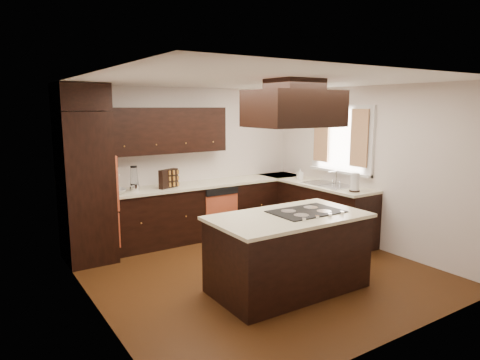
% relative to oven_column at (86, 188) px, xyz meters
% --- Properties ---
extents(floor, '(4.20, 4.20, 0.02)m').
position_rel_oven_column_xyz_m(floor, '(1.78, -1.71, -1.07)').
color(floor, '#502C11').
rests_on(floor, ground).
extents(ceiling, '(4.20, 4.20, 0.02)m').
position_rel_oven_column_xyz_m(ceiling, '(1.78, -1.71, 1.45)').
color(ceiling, white).
rests_on(ceiling, ground).
extents(wall_back, '(4.20, 0.02, 2.50)m').
position_rel_oven_column_xyz_m(wall_back, '(1.78, 0.40, 0.19)').
color(wall_back, beige).
rests_on(wall_back, ground).
extents(wall_front, '(4.20, 0.02, 2.50)m').
position_rel_oven_column_xyz_m(wall_front, '(1.78, -3.81, 0.19)').
color(wall_front, beige).
rests_on(wall_front, ground).
extents(wall_left, '(0.02, 4.20, 2.50)m').
position_rel_oven_column_xyz_m(wall_left, '(-0.33, -1.71, 0.19)').
color(wall_left, beige).
rests_on(wall_left, ground).
extents(wall_right, '(0.02, 4.20, 2.50)m').
position_rel_oven_column_xyz_m(wall_right, '(3.88, -1.71, 0.19)').
color(wall_right, beige).
rests_on(wall_right, ground).
extents(oven_column, '(0.65, 0.75, 2.12)m').
position_rel_oven_column_xyz_m(oven_column, '(0.00, 0.00, 0.00)').
color(oven_column, black).
rests_on(oven_column, floor).
extents(wall_oven_face, '(0.05, 0.62, 0.78)m').
position_rel_oven_column_xyz_m(wall_oven_face, '(0.35, 0.00, 0.06)').
color(wall_oven_face, '#C95632').
rests_on(wall_oven_face, oven_column).
extents(base_cabinets_back, '(2.93, 0.60, 0.88)m').
position_rel_oven_column_xyz_m(base_cabinets_back, '(1.81, 0.09, -0.62)').
color(base_cabinets_back, black).
rests_on(base_cabinets_back, floor).
extents(base_cabinets_right, '(0.60, 2.40, 0.88)m').
position_rel_oven_column_xyz_m(base_cabinets_right, '(3.58, -0.80, -0.62)').
color(base_cabinets_right, black).
rests_on(base_cabinets_right, floor).
extents(countertop_back, '(2.93, 0.63, 0.04)m').
position_rel_oven_column_xyz_m(countertop_back, '(1.81, 0.08, -0.16)').
color(countertop_back, beige).
rests_on(countertop_back, base_cabinets_back).
extents(countertop_right, '(0.63, 2.40, 0.04)m').
position_rel_oven_column_xyz_m(countertop_right, '(3.56, -0.80, -0.16)').
color(countertop_right, beige).
rests_on(countertop_right, base_cabinets_right).
extents(upper_cabinets, '(2.00, 0.34, 0.72)m').
position_rel_oven_column_xyz_m(upper_cabinets, '(1.34, 0.23, 0.75)').
color(upper_cabinets, black).
rests_on(upper_cabinets, wall_back).
extents(dishwasher_front, '(0.60, 0.05, 0.72)m').
position_rel_oven_column_xyz_m(dishwasher_front, '(2.10, -0.20, -0.66)').
color(dishwasher_front, '#C95632').
rests_on(dishwasher_front, floor).
extents(window_frame, '(0.06, 1.32, 1.12)m').
position_rel_oven_column_xyz_m(window_frame, '(3.85, -1.16, 0.59)').
color(window_frame, silver).
rests_on(window_frame, wall_right).
extents(window_pane, '(0.00, 1.20, 1.00)m').
position_rel_oven_column_xyz_m(window_pane, '(3.87, -1.16, 0.59)').
color(window_pane, white).
rests_on(window_pane, wall_right).
extents(curtain_left, '(0.02, 0.34, 0.90)m').
position_rel_oven_column_xyz_m(curtain_left, '(3.79, -1.57, 0.64)').
color(curtain_left, beige).
rests_on(curtain_left, wall_right).
extents(curtain_right, '(0.02, 0.34, 0.90)m').
position_rel_oven_column_xyz_m(curtain_right, '(3.79, -0.74, 0.64)').
color(curtain_right, beige).
rests_on(curtain_right, wall_right).
extents(sink_rim, '(0.52, 0.84, 0.01)m').
position_rel_oven_column_xyz_m(sink_rim, '(3.58, -1.16, -0.14)').
color(sink_rim, silver).
rests_on(sink_rim, countertop_right).
extents(island, '(1.81, 1.00, 0.88)m').
position_rel_oven_column_xyz_m(island, '(1.75, -2.35, -0.62)').
color(island, black).
rests_on(island, floor).
extents(island_top, '(1.88, 1.06, 0.04)m').
position_rel_oven_column_xyz_m(island_top, '(1.75, -2.35, -0.16)').
color(island_top, beige).
rests_on(island_top, island).
extents(cooktop, '(0.86, 0.58, 0.01)m').
position_rel_oven_column_xyz_m(cooktop, '(2.02, -2.35, -0.13)').
color(cooktop, black).
rests_on(cooktop, island_top).
extents(range_hood, '(1.05, 0.72, 0.42)m').
position_rel_oven_column_xyz_m(range_hood, '(1.88, -2.25, 1.10)').
color(range_hood, black).
rests_on(range_hood, ceiling).
extents(hood_duct, '(0.55, 0.50, 0.13)m').
position_rel_oven_column_xyz_m(hood_duct, '(1.88, -2.25, 1.38)').
color(hood_duct, black).
rests_on(hood_duct, ceiling).
extents(blender_base, '(0.15, 0.15, 0.10)m').
position_rel_oven_column_xyz_m(blender_base, '(0.73, 0.07, -0.09)').
color(blender_base, silver).
rests_on(blender_base, countertop_back).
extents(blender_pitcher, '(0.13, 0.13, 0.26)m').
position_rel_oven_column_xyz_m(blender_pitcher, '(0.73, 0.07, 0.09)').
color(blender_pitcher, silver).
rests_on(blender_pitcher, blender_base).
extents(spice_rack, '(0.36, 0.22, 0.30)m').
position_rel_oven_column_xyz_m(spice_rack, '(1.27, 0.02, 0.01)').
color(spice_rack, black).
rests_on(spice_rack, countertop_back).
extents(mixing_bowl, '(0.29, 0.29, 0.07)m').
position_rel_oven_column_xyz_m(mixing_bowl, '(0.43, 0.01, -0.10)').
color(mixing_bowl, silver).
rests_on(mixing_bowl, countertop_back).
extents(soap_bottle, '(0.10, 0.11, 0.19)m').
position_rel_oven_column_xyz_m(soap_bottle, '(3.54, -0.50, -0.04)').
color(soap_bottle, silver).
rests_on(soap_bottle, countertop_right).
extents(paper_towel, '(0.17, 0.17, 0.28)m').
position_rel_oven_column_xyz_m(paper_towel, '(3.48, -1.80, -0.00)').
color(paper_towel, silver).
rests_on(paper_towel, countertop_right).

